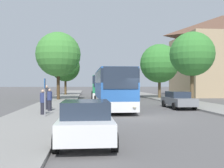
{
  "coord_description": "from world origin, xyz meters",
  "views": [
    {
      "loc": [
        -3.91,
        -16.21,
        2.17
      ],
      "look_at": [
        -1.08,
        12.2,
        2.1
      ],
      "focal_mm": 42.0,
      "sensor_mm": 36.0,
      "label": 1
    }
  ],
  "objects": [
    {
      "name": "pedestrian_walking_back",
      "position": [
        -6.97,
        4.48,
        1.11
      ],
      "size": [
        0.36,
        0.36,
        1.88
      ],
      "rotation": [
        0.0,
        0.0,
        3.92
      ],
      "color": "#23232D",
      "rests_on": "sidewalk_left"
    },
    {
      "name": "tree_right_near",
      "position": [
        6.45,
        19.98,
        4.99
      ],
      "size": [
        5.48,
        5.48,
        7.59
      ],
      "color": "brown",
      "rests_on": "sidewalk_right"
    },
    {
      "name": "tree_right_mid",
      "position": [
        7.25,
        10.45,
        5.26
      ],
      "size": [
        4.68,
        4.68,
        7.47
      ],
      "color": "brown",
      "rests_on": "sidewalk_right"
    },
    {
      "name": "ground_plane",
      "position": [
        0.0,
        0.0,
        0.0
      ],
      "size": [
        300.0,
        300.0,
        0.0
      ],
      "primitive_type": "plane",
      "color": "#565454",
      "rests_on": "ground"
    },
    {
      "name": "pedestrian_waiting_near",
      "position": [
        -6.7,
        1.17,
        0.96
      ],
      "size": [
        0.36,
        0.36,
        1.62
      ],
      "rotation": [
        0.0,
        0.0,
        2.51
      ],
      "color": "#23232D",
      "rests_on": "sidewalk_left"
    },
    {
      "name": "parked_car_left_curb",
      "position": [
        -3.92,
        -6.78,
        0.8
      ],
      "size": [
        2.06,
        3.97,
        1.55
      ],
      "rotation": [
        0.0,
        0.0,
        -0.01
      ],
      "color": "silver",
      "rests_on": "ground_plane"
    },
    {
      "name": "bus_front",
      "position": [
        -1.69,
        5.85,
        1.76
      ],
      "size": [
        2.87,
        10.78,
        3.29
      ],
      "rotation": [
        0.0,
        0.0,
        0.0
      ],
      "color": "silver",
      "rests_on": "ground_plane"
    },
    {
      "name": "sidewalk_left",
      "position": [
        -7.0,
        0.0,
        0.07
      ],
      "size": [
        4.0,
        120.0,
        0.15
      ],
      "primitive_type": "cube",
      "color": "gray",
      "rests_on": "ground_plane"
    },
    {
      "name": "pedestrian_waiting_far",
      "position": [
        -6.59,
        3.49,
        0.97
      ],
      "size": [
        0.36,
        0.36,
        1.63
      ],
      "rotation": [
        0.0,
        0.0,
        0.61
      ],
      "color": "#23232D",
      "rests_on": "sidewalk_left"
    },
    {
      "name": "bus_middle",
      "position": [
        -1.77,
        21.07,
        1.72
      ],
      "size": [
        2.89,
        11.03,
        3.2
      ],
      "rotation": [
        0.0,
        0.0,
        -0.02
      ],
      "color": "silver",
      "rests_on": "ground_plane"
    },
    {
      "name": "tree_left_near",
      "position": [
        -7.39,
        17.26,
        5.81
      ],
      "size": [
        5.62,
        5.62,
        8.48
      ],
      "color": "#47331E",
      "rests_on": "sidewalk_left"
    },
    {
      "name": "parked_car_right_near",
      "position": [
        4.07,
        5.88,
        0.76
      ],
      "size": [
        1.94,
        4.65,
        1.46
      ],
      "rotation": [
        0.0,
        0.0,
        3.14
      ],
      "color": "slate",
      "rests_on": "ground_plane"
    },
    {
      "name": "building_right_background",
      "position": [
        19.33,
        26.32,
        6.89
      ],
      "size": [
        14.89,
        12.23,
        13.79
      ],
      "color": "tan",
      "rests_on": "ground_plane"
    },
    {
      "name": "tree_left_far",
      "position": [
        -7.61,
        31.77,
        5.1
      ],
      "size": [
        5.19,
        5.19,
        7.56
      ],
      "color": "#513D23",
      "rests_on": "sidewalk_left"
    },
    {
      "name": "bus_stop_sign",
      "position": [
        -6.41,
        0.12,
        1.63
      ],
      "size": [
        0.08,
        0.45,
        2.37
      ],
      "color": "gray",
      "rests_on": "sidewalk_left"
    }
  ]
}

